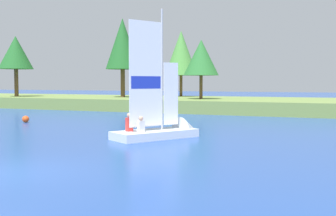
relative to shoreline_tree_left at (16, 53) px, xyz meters
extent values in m
plane|color=#234793|center=(22.27, -24.79, -5.48)|extent=(200.00, 200.00, 0.00)
cube|color=olive|center=(22.27, 2.94, -4.96)|extent=(80.00, 11.56, 1.04)
cylinder|color=brown|center=(0.00, 0.00, -3.04)|extent=(0.40, 0.40, 2.81)
cone|color=#1E5B23|center=(0.00, 0.00, 0.03)|extent=(3.46, 3.46, 3.34)
cylinder|color=brown|center=(10.99, 2.46, -3.08)|extent=(0.42, 0.42, 2.73)
cone|color=#1E5B23|center=(10.99, 2.46, 0.74)|extent=(3.29, 3.29, 4.91)
cylinder|color=brown|center=(15.45, 6.70, -3.36)|extent=(0.30, 0.30, 2.17)
cone|color=#47893D|center=(15.45, 6.70, 0.00)|extent=(3.33, 3.33, 4.55)
cylinder|color=brown|center=(19.43, 1.08, -3.42)|extent=(0.28, 0.28, 2.05)
cone|color=#286B2D|center=(19.43, 1.08, -0.85)|extent=(3.06, 3.06, 3.07)
cube|color=silver|center=(23.06, -16.61, -5.30)|extent=(3.31, 4.10, 0.36)
cone|color=silver|center=(24.05, -14.96, -5.30)|extent=(1.69, 1.54, 1.39)
cylinder|color=#B7B7BC|center=(23.26, -16.28, -2.43)|extent=(0.08, 0.08, 5.40)
cube|color=white|center=(22.82, -17.01, -2.61)|extent=(0.90, 1.48, 4.54)
cube|color=#1E33B2|center=(22.82, -17.01, -3.00)|extent=(0.82, 1.34, 0.54)
cube|color=white|center=(23.52, -15.85, -3.51)|extent=(0.44, 0.71, 2.83)
cylinder|color=#B7B7BC|center=(22.82, -17.01, -4.91)|extent=(0.93, 1.50, 0.06)
cube|color=silver|center=(22.86, -17.61, -4.88)|extent=(0.32, 0.34, 0.49)
sphere|color=tan|center=(22.86, -17.61, -4.52)|extent=(0.20, 0.20, 0.20)
cube|color=red|center=(22.19, -17.41, -4.83)|extent=(0.32, 0.34, 0.60)
sphere|color=tan|center=(22.19, -17.41, -4.42)|extent=(0.20, 0.20, 0.20)
sphere|color=#E54C19|center=(12.65, -13.07, -5.27)|extent=(0.42, 0.42, 0.42)
camera|label=1|loc=(30.72, -33.50, -2.99)|focal=44.71mm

